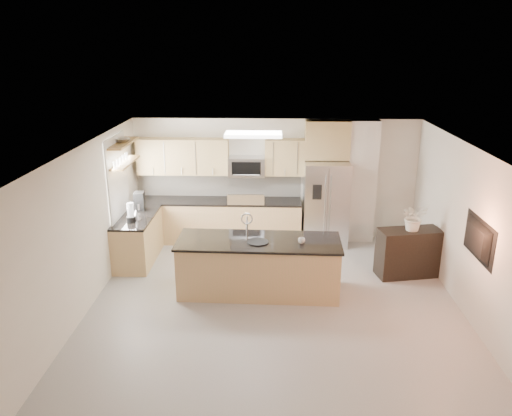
{
  "coord_description": "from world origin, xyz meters",
  "views": [
    {
      "loc": [
        -0.05,
        -7.11,
        4.1
      ],
      "look_at": [
        -0.34,
        1.3,
        1.3
      ],
      "focal_mm": 35.0,
      "sensor_mm": 36.0,
      "label": 1
    }
  ],
  "objects_px": {
    "microwave": "(247,166)",
    "kettle": "(136,214)",
    "television": "(473,239)",
    "island": "(259,266)",
    "credenza": "(408,253)",
    "bowl": "(123,140)",
    "blender": "(131,214)",
    "coffee_maker": "(139,202)",
    "cup": "(302,241)",
    "range": "(247,220)",
    "platter": "(258,242)",
    "refrigerator": "(325,203)",
    "flower_vase": "(415,210)"
  },
  "relations": [
    {
      "from": "cup",
      "to": "flower_vase",
      "type": "relative_size",
      "value": 0.15
    },
    {
      "from": "credenza",
      "to": "kettle",
      "type": "bearing_deg",
      "value": 165.1
    },
    {
      "from": "bowl",
      "to": "kettle",
      "type": "bearing_deg",
      "value": -53.45
    },
    {
      "from": "television",
      "to": "microwave",
      "type": "bearing_deg",
      "value": 47.25
    },
    {
      "from": "credenza",
      "to": "coffee_maker",
      "type": "bearing_deg",
      "value": 159.3
    },
    {
      "from": "platter",
      "to": "blender",
      "type": "relative_size",
      "value": 0.95
    },
    {
      "from": "television",
      "to": "cup",
      "type": "bearing_deg",
      "value": 73.71
    },
    {
      "from": "refrigerator",
      "to": "microwave",
      "type": "bearing_deg",
      "value": 174.14
    },
    {
      "from": "credenza",
      "to": "cup",
      "type": "relative_size",
      "value": 9.64
    },
    {
      "from": "platter",
      "to": "bowl",
      "type": "xyz_separation_m",
      "value": [
        -2.56,
        1.47,
        1.42
      ]
    },
    {
      "from": "microwave",
      "to": "island",
      "type": "bearing_deg",
      "value": -82.36
    },
    {
      "from": "island",
      "to": "television",
      "type": "relative_size",
      "value": 2.58
    },
    {
      "from": "microwave",
      "to": "kettle",
      "type": "xyz_separation_m",
      "value": [
        -2.02,
        -1.35,
        -0.61
      ]
    },
    {
      "from": "blender",
      "to": "coffee_maker",
      "type": "xyz_separation_m",
      "value": [
        -0.02,
        0.71,
        0.01
      ]
    },
    {
      "from": "microwave",
      "to": "refrigerator",
      "type": "height_order",
      "value": "microwave"
    },
    {
      "from": "coffee_maker",
      "to": "cup",
      "type": "bearing_deg",
      "value": -28.57
    },
    {
      "from": "credenza",
      "to": "cup",
      "type": "bearing_deg",
      "value": -168.44
    },
    {
      "from": "microwave",
      "to": "flower_vase",
      "type": "bearing_deg",
      "value": -28.9
    },
    {
      "from": "range",
      "to": "coffee_maker",
      "type": "distance_m",
      "value": 2.29
    },
    {
      "from": "coffee_maker",
      "to": "flower_vase",
      "type": "distance_m",
      "value": 5.25
    },
    {
      "from": "cup",
      "to": "bowl",
      "type": "distance_m",
      "value": 3.86
    },
    {
      "from": "television",
      "to": "flower_vase",
      "type": "bearing_deg",
      "value": 15.76
    },
    {
      "from": "range",
      "to": "cup",
      "type": "bearing_deg",
      "value": -66.67
    },
    {
      "from": "credenza",
      "to": "platter",
      "type": "height_order",
      "value": "platter"
    },
    {
      "from": "kettle",
      "to": "television",
      "type": "distance_m",
      "value": 5.86
    },
    {
      "from": "credenza",
      "to": "cup",
      "type": "height_order",
      "value": "cup"
    },
    {
      "from": "television",
      "to": "bowl",
      "type": "bearing_deg",
      "value": 69.11
    },
    {
      "from": "bowl",
      "to": "refrigerator",
      "type": "bearing_deg",
      "value": 12.63
    },
    {
      "from": "island",
      "to": "blender",
      "type": "bearing_deg",
      "value": 161.24
    },
    {
      "from": "credenza",
      "to": "platter",
      "type": "distance_m",
      "value": 2.9
    },
    {
      "from": "blender",
      "to": "television",
      "type": "bearing_deg",
      "value": -17.06
    },
    {
      "from": "refrigerator",
      "to": "platter",
      "type": "bearing_deg",
      "value": -119.89
    },
    {
      "from": "refrigerator",
      "to": "blender",
      "type": "bearing_deg",
      "value": -159.98
    },
    {
      "from": "island",
      "to": "credenza",
      "type": "bearing_deg",
      "value": 16.63
    },
    {
      "from": "microwave",
      "to": "television",
      "type": "bearing_deg",
      "value": -42.75
    },
    {
      "from": "refrigerator",
      "to": "flower_vase",
      "type": "xyz_separation_m",
      "value": [
        1.41,
        -1.53,
        0.38
      ]
    },
    {
      "from": "cup",
      "to": "kettle",
      "type": "relative_size",
      "value": 0.53
    },
    {
      "from": "island",
      "to": "coffee_maker",
      "type": "bearing_deg",
      "value": 148.03
    },
    {
      "from": "range",
      "to": "island",
      "type": "xyz_separation_m",
      "value": [
        0.32,
        -2.29,
        0.0
      ]
    },
    {
      "from": "platter",
      "to": "blender",
      "type": "xyz_separation_m",
      "value": [
        -2.39,
        0.98,
        0.12
      ]
    },
    {
      "from": "blender",
      "to": "coffee_maker",
      "type": "relative_size",
      "value": 1.04
    },
    {
      "from": "cup",
      "to": "television",
      "type": "relative_size",
      "value": 0.11
    },
    {
      "from": "credenza",
      "to": "blender",
      "type": "height_order",
      "value": "blender"
    },
    {
      "from": "coffee_maker",
      "to": "credenza",
      "type": "bearing_deg",
      "value": -9.52
    },
    {
      "from": "platter",
      "to": "kettle",
      "type": "xyz_separation_m",
      "value": [
        -2.34,
        1.16,
        0.06
      ]
    },
    {
      "from": "island",
      "to": "kettle",
      "type": "relative_size",
      "value": 12.59
    },
    {
      "from": "range",
      "to": "island",
      "type": "relative_size",
      "value": 0.41
    },
    {
      "from": "range",
      "to": "television",
      "type": "distance_m",
      "value": 4.78
    },
    {
      "from": "island",
      "to": "cup",
      "type": "height_order",
      "value": "island"
    },
    {
      "from": "refrigerator",
      "to": "coffee_maker",
      "type": "bearing_deg",
      "value": -170.22
    }
  ]
}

